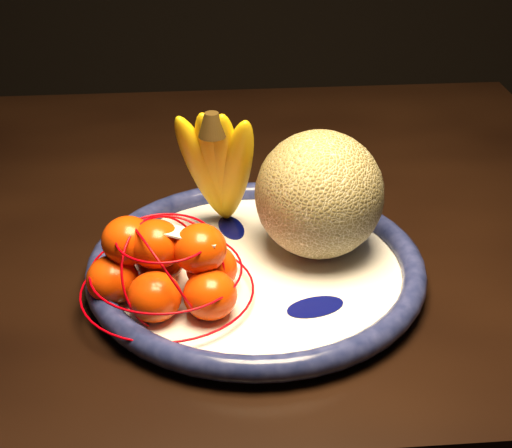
{
  "coord_description": "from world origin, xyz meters",
  "views": [
    {
      "loc": [
        0.19,
        -0.91,
        1.29
      ],
      "look_at": [
        0.18,
        -0.13,
        0.84
      ],
      "focal_mm": 55.0,
      "sensor_mm": 36.0,
      "label": 1
    }
  ],
  "objects_px": {
    "banana_bunch": "(219,163)",
    "mandarin_bag": "(167,268)",
    "dining_table": "(78,263)",
    "fruit_bowl": "(256,268)",
    "cantaloupe": "(319,194)"
  },
  "relations": [
    {
      "from": "banana_bunch",
      "to": "mandarin_bag",
      "type": "xyz_separation_m",
      "value": [
        -0.05,
        -0.15,
        -0.06
      ]
    },
    {
      "from": "cantaloupe",
      "to": "banana_bunch",
      "type": "relative_size",
      "value": 0.81
    },
    {
      "from": "cantaloupe",
      "to": "mandarin_bag",
      "type": "height_order",
      "value": "cantaloupe"
    },
    {
      "from": "dining_table",
      "to": "mandarin_bag",
      "type": "relative_size",
      "value": 6.46
    },
    {
      "from": "dining_table",
      "to": "banana_bunch",
      "type": "relative_size",
      "value": 8.57
    },
    {
      "from": "cantaloupe",
      "to": "mandarin_bag",
      "type": "distance_m",
      "value": 0.2
    },
    {
      "from": "fruit_bowl",
      "to": "mandarin_bag",
      "type": "distance_m",
      "value": 0.12
    },
    {
      "from": "fruit_bowl",
      "to": "banana_bunch",
      "type": "xyz_separation_m",
      "value": [
        -0.05,
        0.09,
        0.1
      ]
    },
    {
      "from": "cantaloupe",
      "to": "fruit_bowl",
      "type": "bearing_deg",
      "value": -149.95
    },
    {
      "from": "fruit_bowl",
      "to": "cantaloupe",
      "type": "xyz_separation_m",
      "value": [
        0.07,
        0.04,
        0.08
      ]
    },
    {
      "from": "dining_table",
      "to": "banana_bunch",
      "type": "distance_m",
      "value": 0.29
    },
    {
      "from": "dining_table",
      "to": "banana_bunch",
      "type": "bearing_deg",
      "value": -24.39
    },
    {
      "from": "dining_table",
      "to": "mandarin_bag",
      "type": "xyz_separation_m",
      "value": [
        0.16,
        -0.22,
        0.14
      ]
    },
    {
      "from": "dining_table",
      "to": "fruit_bowl",
      "type": "bearing_deg",
      "value": -37.47
    },
    {
      "from": "mandarin_bag",
      "to": "banana_bunch",
      "type": "bearing_deg",
      "value": 71.05
    }
  ]
}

